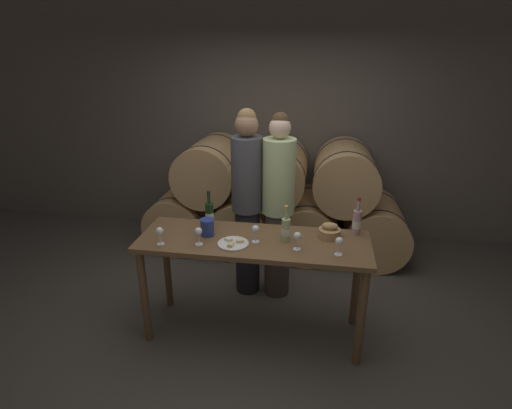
# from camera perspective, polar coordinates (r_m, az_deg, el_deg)

# --- Properties ---
(ground_plane) EXTENTS (10.00, 10.00, 0.00)m
(ground_plane) POSITION_cam_1_polar(r_m,az_deg,el_deg) (3.67, -0.33, -17.56)
(ground_plane) COLOR #4C473F
(stone_wall_back) EXTENTS (10.00, 0.12, 3.20)m
(stone_wall_back) POSITION_cam_1_polar(r_m,az_deg,el_deg) (5.05, 3.83, 13.42)
(stone_wall_back) COLOR #60594F
(stone_wall_back) RESTS_ON ground_plane
(barrel_stack) EXTENTS (3.04, 0.94, 1.33)m
(barrel_stack) POSITION_cam_1_polar(r_m,az_deg,el_deg) (4.73, 2.83, 0.51)
(barrel_stack) COLOR tan
(barrel_stack) RESTS_ON ground_plane
(tasting_table) EXTENTS (1.84, 0.62, 0.89)m
(tasting_table) POSITION_cam_1_polar(r_m,az_deg,el_deg) (3.24, -0.35, -6.98)
(tasting_table) COLOR brown
(tasting_table) RESTS_ON ground_plane
(person_left) EXTENTS (0.29, 0.29, 1.83)m
(person_left) POSITION_cam_1_polar(r_m,az_deg,el_deg) (3.75, -1.27, 0.44)
(person_left) COLOR #232326
(person_left) RESTS_ON ground_plane
(person_right) EXTENTS (0.30, 0.30, 1.80)m
(person_right) POSITION_cam_1_polar(r_m,az_deg,el_deg) (3.72, 3.20, -0.24)
(person_right) COLOR #4C4238
(person_right) RESTS_ON ground_plane
(wine_bottle_red) EXTENTS (0.07, 0.07, 0.31)m
(wine_bottle_red) POSITION_cam_1_polar(r_m,az_deg,el_deg) (3.41, -6.66, -1.32)
(wine_bottle_red) COLOR #193819
(wine_bottle_red) RESTS_ON tasting_table
(wine_bottle_white) EXTENTS (0.07, 0.07, 0.30)m
(wine_bottle_white) POSITION_cam_1_polar(r_m,az_deg,el_deg) (3.13, 4.29, -3.53)
(wine_bottle_white) COLOR #ADBC7F
(wine_bottle_white) RESTS_ON tasting_table
(wine_bottle_rose) EXTENTS (0.07, 0.07, 0.31)m
(wine_bottle_rose) POSITION_cam_1_polar(r_m,az_deg,el_deg) (3.33, 14.21, -2.40)
(wine_bottle_rose) COLOR #BC8E93
(wine_bottle_rose) RESTS_ON tasting_table
(blue_crock) EXTENTS (0.12, 0.12, 0.14)m
(blue_crock) POSITION_cam_1_polar(r_m,az_deg,el_deg) (3.24, -6.96, -3.16)
(blue_crock) COLOR navy
(blue_crock) RESTS_ON tasting_table
(bread_basket) EXTENTS (0.17, 0.17, 0.13)m
(bread_basket) POSITION_cam_1_polar(r_m,az_deg,el_deg) (3.25, 10.46, -3.82)
(bread_basket) COLOR tan
(bread_basket) RESTS_ON tasting_table
(cheese_plate) EXTENTS (0.24, 0.24, 0.04)m
(cheese_plate) POSITION_cam_1_polar(r_m,az_deg,el_deg) (3.11, -3.28, -5.57)
(cheese_plate) COLOR white
(cheese_plate) RESTS_ON tasting_table
(wine_glass_far_left) EXTENTS (0.06, 0.06, 0.14)m
(wine_glass_far_left) POSITION_cam_1_polar(r_m,az_deg,el_deg) (3.15, -13.60, -3.83)
(wine_glass_far_left) COLOR white
(wine_glass_far_left) RESTS_ON tasting_table
(wine_glass_left) EXTENTS (0.06, 0.06, 0.14)m
(wine_glass_left) POSITION_cam_1_polar(r_m,az_deg,el_deg) (3.09, -8.23, -3.93)
(wine_glass_left) COLOR white
(wine_glass_left) RESTS_ON tasting_table
(wine_glass_center) EXTENTS (0.06, 0.06, 0.14)m
(wine_glass_center) POSITION_cam_1_polar(r_m,az_deg,el_deg) (3.10, -0.07, -3.65)
(wine_glass_center) COLOR white
(wine_glass_center) RESTS_ON tasting_table
(wine_glass_right) EXTENTS (0.06, 0.06, 0.14)m
(wine_glass_right) POSITION_cam_1_polar(r_m,az_deg,el_deg) (3.00, 5.94, -4.62)
(wine_glass_right) COLOR white
(wine_glass_right) RESTS_ON tasting_table
(wine_glass_far_right) EXTENTS (0.06, 0.06, 0.14)m
(wine_glass_far_right) POSITION_cam_1_polar(r_m,az_deg,el_deg) (2.98, 11.82, -5.27)
(wine_glass_far_right) COLOR white
(wine_glass_far_right) RESTS_ON tasting_table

